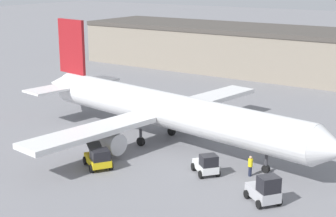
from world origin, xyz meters
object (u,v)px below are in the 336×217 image
at_px(baggage_tug, 207,165).
at_px(belt_loader_truck, 98,158).
at_px(pushback_tug, 265,190).
at_px(airplane, 161,109).
at_px(ground_crew_worker, 250,165).

height_order(baggage_tug, belt_loader_truck, belt_loader_truck).
bearing_deg(belt_loader_truck, pushback_tug, 38.36).
distance_m(airplane, belt_loader_truck, 9.55).
bearing_deg(baggage_tug, pushback_tug, 17.94).
xyz_separation_m(ground_crew_worker, belt_loader_truck, (-12.06, -5.87, -0.04)).
relative_size(airplane, baggage_tug, 12.51).
distance_m(baggage_tug, belt_loader_truck, 9.68).
height_order(belt_loader_truck, pushback_tug, pushback_tug).
distance_m(airplane, baggage_tug, 10.13).
relative_size(belt_loader_truck, pushback_tug, 1.11).
xyz_separation_m(ground_crew_worker, baggage_tug, (-3.30, -1.77, -0.09)).
bearing_deg(pushback_tug, baggage_tug, -165.03).
xyz_separation_m(airplane, belt_loader_truck, (-0.40, -9.19, -2.57)).
bearing_deg(ground_crew_worker, baggage_tug, 78.57).
bearing_deg(baggage_tug, airplane, -172.14).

